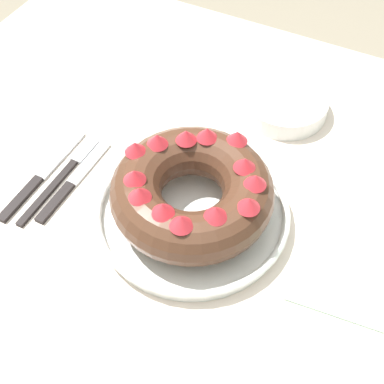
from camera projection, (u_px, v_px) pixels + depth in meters
The scene contains 8 objects.
dining_table at pixel (170, 257), 0.92m from camera, with size 1.20×1.15×0.77m.
serving_dish at pixel (192, 213), 0.84m from camera, with size 0.31×0.31×0.03m.
bundt_cake at pixel (192, 191), 0.80m from camera, with size 0.25×0.25×0.10m.
fork at pixel (65, 173), 0.91m from camera, with size 0.02×0.21×0.01m.
serving_knife at pixel (38, 180), 0.90m from camera, with size 0.02×0.22×0.01m.
cake_knife at pixel (70, 185), 0.89m from camera, with size 0.02×0.20×0.01m.
side_bowl at pixel (285, 105), 1.00m from camera, with size 0.16×0.16×0.04m, color white.
napkin at pixel (340, 287), 0.77m from camera, with size 0.14×0.10×0.00m, color #B2D1B7.
Camera 1 is at (0.26, -0.42, 1.46)m, focal length 50.00 mm.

